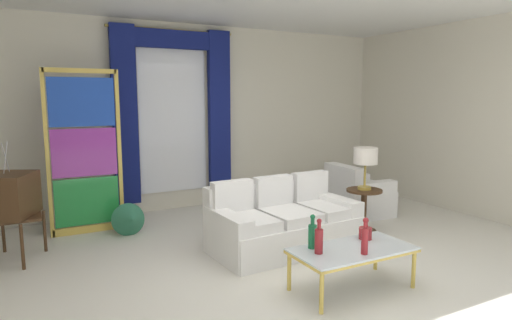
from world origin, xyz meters
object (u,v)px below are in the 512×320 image
round_side_table (364,207)px  bottle_crystal_tall (319,239)px  bottle_amber_squat (365,239)px  bottle_ruby_flask (365,232)px  bottle_blue_decanter (312,235)px  table_lamp_brass (365,158)px  armchair_white (357,197)px  couch_white_long (281,223)px  stained_glass_divider (85,156)px  peacock_figurine (130,220)px  coffee_table (352,252)px  vintage_tv (9,197)px

round_side_table → bottle_crystal_tall: bearing=-142.6°
bottle_amber_squat → bottle_ruby_flask: bearing=47.1°
bottle_blue_decanter → table_lamp_brass: table_lamp_brass is taller
armchair_white → bottle_amber_squat: bearing=-129.5°
bottle_blue_decanter → armchair_white: (2.16, 1.87, -0.25)m
armchair_white → round_side_table: (-0.50, -0.73, 0.07)m
round_side_table → table_lamp_brass: 0.67m
couch_white_long → bottle_crystal_tall: couch_white_long is taller
stained_glass_divider → peacock_figurine: size_ratio=3.67×
bottle_blue_decanter → peacock_figurine: 2.74m
stained_glass_divider → round_side_table: size_ratio=3.70×
couch_white_long → peacock_figurine: bearing=140.3°
coffee_table → peacock_figurine: peacock_figurine is taller
bottle_blue_decanter → bottle_amber_squat: bearing=-47.0°
couch_white_long → stained_glass_divider: (-2.02, 1.72, 0.75)m
armchair_white → stained_glass_divider: stained_glass_divider is taller
couch_white_long → bottle_blue_decanter: (-0.35, -1.16, 0.24)m
vintage_tv → armchair_white: 4.75m
armchair_white → peacock_figurine: armchair_white is taller
couch_white_long → coffee_table: bearing=-90.5°
bottle_crystal_tall → armchair_white: bearing=42.6°
bottle_blue_decanter → table_lamp_brass: (1.66, 1.15, 0.49)m
bottle_amber_squat → round_side_table: size_ratio=0.57×
coffee_table → bottle_amber_squat: 0.25m
armchair_white → round_side_table: bearing=-124.8°
bottle_blue_decanter → stained_glass_divider: bearing=120.0°
coffee_table → bottle_amber_squat: bottle_amber_squat is taller
peacock_figurine → bottle_ruby_flask: bearing=-53.6°
bottle_ruby_flask → table_lamp_brass: table_lamp_brass is taller
bottle_crystal_tall → peacock_figurine: (-1.17, 2.59, -0.32)m
coffee_table → stained_glass_divider: 3.72m
couch_white_long → bottle_amber_squat: (-0.02, -1.51, 0.24)m
stained_glass_divider → round_side_table: stained_glass_divider is taller
bottle_crystal_tall → peacock_figurine: bearing=114.4°
table_lamp_brass → coffee_table: bearing=-134.8°
peacock_figurine → table_lamp_brass: table_lamp_brass is taller
vintage_tv → bottle_crystal_tall: bearing=-42.7°
stained_glass_divider → round_side_table: (3.32, -1.73, -0.70)m
bottle_crystal_tall → stained_glass_divider: 3.48m
bottle_ruby_flask → stained_glass_divider: 3.75m
coffee_table → bottle_blue_decanter: bottle_blue_decanter is taller
table_lamp_brass → bottle_crystal_tall: bearing=-142.6°
bottle_blue_decanter → vintage_tv: size_ratio=0.24×
round_side_table → table_lamp_brass: (0.00, 0.00, 0.67)m
armchair_white → peacock_figurine: (-3.36, 0.57, -0.07)m
coffee_table → armchair_white: bearing=48.4°
bottle_amber_squat → armchair_white: size_ratio=0.39×
bottle_ruby_flask → stained_glass_divider: size_ratio=0.10×
couch_white_long → vintage_tv: 3.11m
round_side_table → bottle_ruby_flask: bearing=-131.2°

